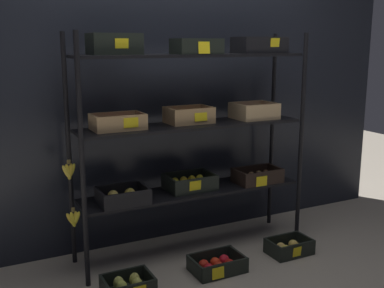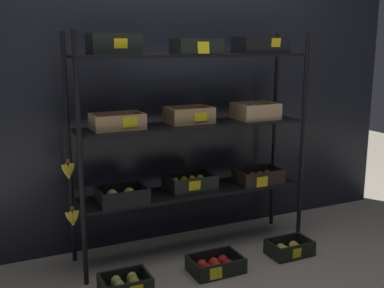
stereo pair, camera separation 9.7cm
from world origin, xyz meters
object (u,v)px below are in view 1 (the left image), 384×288
Objects in this scene: crate_ground_apple_gold at (289,248)px; crate_ground_apple_red at (217,265)px; display_rack at (190,123)px; crate_ground_pear at (128,285)px.

crate_ground_apple_red is at bearing -179.85° from crate_ground_apple_gold.
crate_ground_pear is (-0.63, -0.39, -0.92)m from display_rack.
display_rack is at bearing 31.76° from crate_ground_pear.
display_rack reaches higher than crate_ground_apple_red.
crate_ground_apple_red is (0.01, -0.39, -0.93)m from display_rack.
crate_ground_pear is 0.64m from crate_ground_apple_red.
display_rack is 1.18m from crate_ground_pear.
display_rack reaches higher than crate_ground_pear.
crate_ground_apple_gold reaches higher than crate_ground_pear.
crate_ground_pear is at bearing -179.89° from crate_ground_apple_gold.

